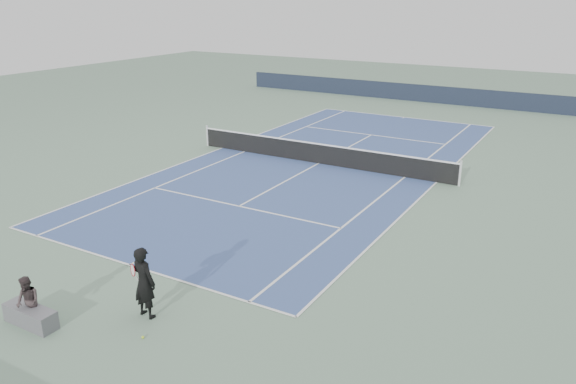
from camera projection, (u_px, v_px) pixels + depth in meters
The scene contains 7 objects.
ground at pixel (319, 164), 25.80m from camera, with size 80.00×80.00×0.00m, color slate.
court_surface at pixel (319, 163), 25.80m from camera, with size 10.97×23.77×0.01m, color #384F85.
tennis_net at pixel (319, 153), 25.63m from camera, with size 12.90×0.10×1.07m.
windscreen_far at pixel (433, 94), 40.20m from camera, with size 30.00×0.25×1.20m, color black.
tennis_player at pixel (144, 282), 13.29m from camera, with size 0.81×0.54×1.81m.
tennis_ball at pixel (143, 337), 12.67m from camera, with size 0.07×0.07×0.07m, color #C5E72F.
spectator_bench at pixel (29, 308), 13.07m from camera, with size 1.47×0.63×1.23m.
Camera 1 is at (11.20, -22.14, 7.35)m, focal length 35.00 mm.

